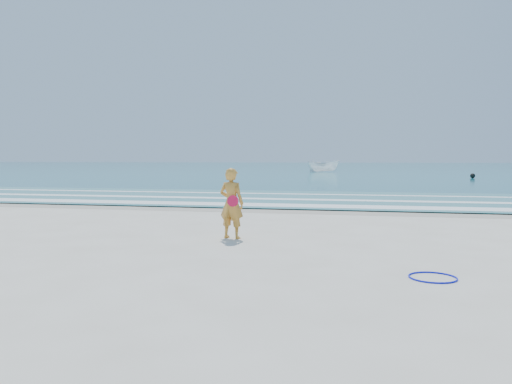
# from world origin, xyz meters

# --- Properties ---
(ground) EXTENTS (400.00, 400.00, 0.00)m
(ground) POSITION_xyz_m (0.00, 0.00, 0.00)
(ground) COLOR silver
(ground) RESTS_ON ground
(wet_sand) EXTENTS (400.00, 2.40, 0.00)m
(wet_sand) POSITION_xyz_m (0.00, 9.00, 0.00)
(wet_sand) COLOR #B2A893
(wet_sand) RESTS_ON ground
(ocean) EXTENTS (400.00, 190.00, 0.04)m
(ocean) POSITION_xyz_m (0.00, 105.00, 0.02)
(ocean) COLOR #19727F
(ocean) RESTS_ON ground
(shallow) EXTENTS (400.00, 10.00, 0.01)m
(shallow) POSITION_xyz_m (0.00, 14.00, 0.04)
(shallow) COLOR #59B7AD
(shallow) RESTS_ON ocean
(foam_near) EXTENTS (400.00, 1.40, 0.01)m
(foam_near) POSITION_xyz_m (0.00, 10.30, 0.05)
(foam_near) COLOR white
(foam_near) RESTS_ON shallow
(foam_mid) EXTENTS (400.00, 0.90, 0.01)m
(foam_mid) POSITION_xyz_m (0.00, 13.20, 0.05)
(foam_mid) COLOR white
(foam_mid) RESTS_ON shallow
(foam_far) EXTENTS (400.00, 0.60, 0.01)m
(foam_far) POSITION_xyz_m (0.00, 16.50, 0.05)
(foam_far) COLOR white
(foam_far) RESTS_ON shallow
(hoop) EXTENTS (0.89, 0.89, 0.03)m
(hoop) POSITION_xyz_m (3.92, -0.84, 0.01)
(hoop) COLOR #0C15D8
(hoop) RESTS_ON ground
(boat) EXTENTS (4.25, 1.69, 1.62)m
(boat) POSITION_xyz_m (-2.48, 57.54, 0.85)
(boat) COLOR white
(boat) RESTS_ON ocean
(buoy) EXTENTS (0.46, 0.46, 0.46)m
(buoy) POSITION_xyz_m (12.71, 40.52, 0.27)
(buoy) COLOR black
(buoy) RESTS_ON ocean
(woman) EXTENTS (0.69, 0.52, 1.68)m
(woman) POSITION_xyz_m (-0.24, 2.30, 0.84)
(woman) COLOR orange
(woman) RESTS_ON ground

